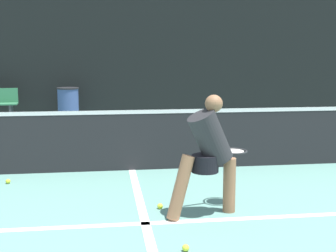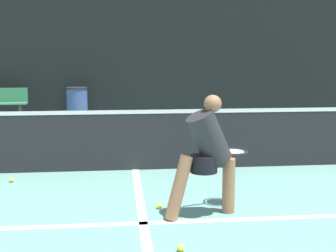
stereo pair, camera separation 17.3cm
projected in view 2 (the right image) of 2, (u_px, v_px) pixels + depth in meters
court_service_line at (143, 223)px, 5.04m from camera, size 8.25×0.10×0.01m
court_center_mark at (141, 205)px, 5.65m from camera, size 0.10×3.49×0.01m
net at (135, 138)px, 7.29m from camera, size 11.09×0.09×1.07m
fence_back at (126, 51)px, 13.86m from camera, size 24.00×0.06×3.78m
player_practicing at (208, 152)px, 5.20m from camera, size 1.10×0.78×1.37m
tennis_ball_scattered_0 at (159, 206)px, 5.51m from camera, size 0.07×0.07×0.07m
tennis_ball_scattered_2 at (12, 180)px, 6.65m from camera, size 0.07×0.07×0.07m
tennis_ball_scattered_3 at (181, 248)px, 4.33m from camera, size 0.07×0.07×0.07m
trash_bin at (77, 102)px, 13.32m from camera, size 0.61×0.61×0.86m
parked_car at (88, 88)px, 17.09m from camera, size 1.89×4.69×1.36m
building_far at (121, 25)px, 27.52m from camera, size 36.00×2.40×6.88m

